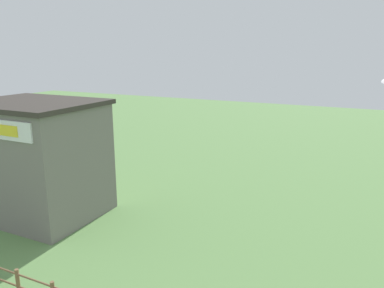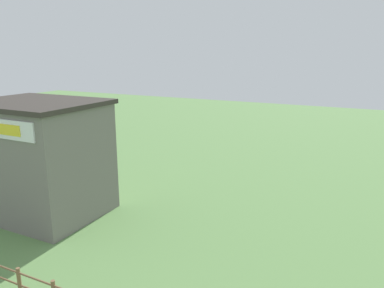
{
  "view_description": "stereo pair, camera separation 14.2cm",
  "coord_description": "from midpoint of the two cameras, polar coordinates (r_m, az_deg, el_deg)",
  "views": [
    {
      "loc": [
        4.7,
        -2.73,
        8.64
      ],
      "look_at": [
        0.0,
        7.07,
        5.93
      ],
      "focal_mm": 35.0,
      "sensor_mm": 36.0,
      "label": 1
    },
    {
      "loc": [
        4.83,
        -2.67,
        8.64
      ],
      "look_at": [
        0.0,
        7.07,
        5.93
      ],
      "focal_mm": 35.0,
      "sensor_mm": 36.0,
      "label": 2
    }
  ],
  "objects": [
    {
      "name": "seaside_building",
      "position": [
        21.53,
        -22.02,
        -1.98
      ],
      "size": [
        6.72,
        5.24,
        6.15
      ],
      "color": "slate",
      "rests_on": "ground_plane"
    }
  ]
}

